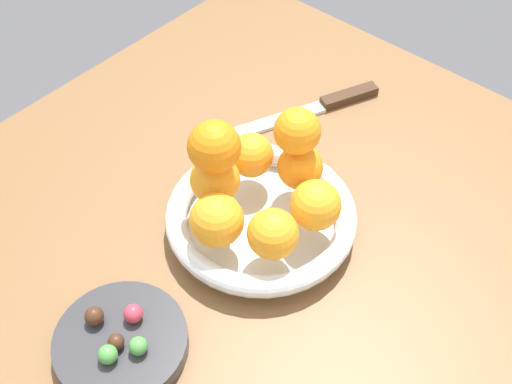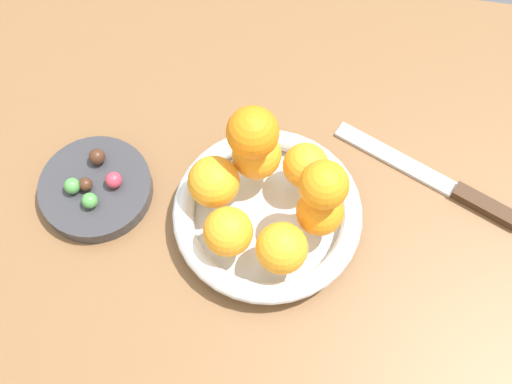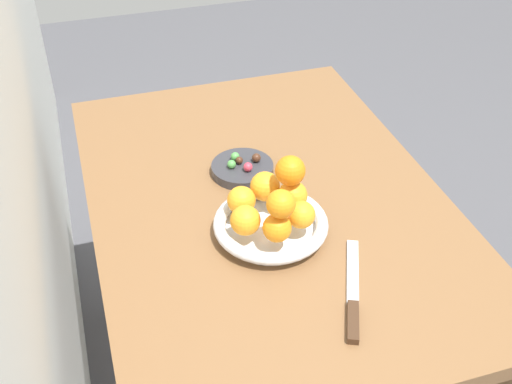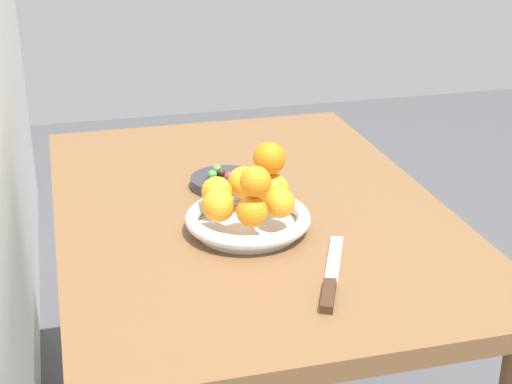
# 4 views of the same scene
# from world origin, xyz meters

# --- Properties ---
(dining_table) EXTENTS (1.10, 0.76, 0.74)m
(dining_table) POSITION_xyz_m (0.00, 0.00, 0.65)
(dining_table) COLOR brown
(dining_table) RESTS_ON ground_plane
(fruit_bowl) EXTENTS (0.23, 0.23, 0.04)m
(fruit_bowl) POSITION_xyz_m (-0.12, 0.03, 0.76)
(fruit_bowl) COLOR silver
(fruit_bowl) RESTS_ON dining_table
(candy_dish) EXTENTS (0.14, 0.14, 0.02)m
(candy_dish) POSITION_xyz_m (0.10, 0.03, 0.75)
(candy_dish) COLOR #333338
(candy_dish) RESTS_ON dining_table
(orange_0) EXTENTS (0.06, 0.06, 0.06)m
(orange_0) POSITION_xyz_m (-0.14, 0.09, 0.81)
(orange_0) COLOR orange
(orange_0) RESTS_ON fruit_bowl
(orange_1) EXTENTS (0.06, 0.06, 0.06)m
(orange_1) POSITION_xyz_m (-0.18, 0.04, 0.81)
(orange_1) COLOR orange
(orange_1) RESTS_ON fruit_bowl
(orange_2) EXTENTS (0.06, 0.06, 0.06)m
(orange_2) POSITION_xyz_m (-0.16, -0.02, 0.81)
(orange_2) COLOR orange
(orange_2) RESTS_ON fruit_bowl
(orange_3) EXTENTS (0.06, 0.06, 0.06)m
(orange_3) POSITION_xyz_m (-0.10, -0.02, 0.81)
(orange_3) COLOR orange
(orange_3) RESTS_ON fruit_bowl
(orange_4) EXTENTS (0.06, 0.06, 0.06)m
(orange_4) POSITION_xyz_m (-0.05, 0.02, 0.81)
(orange_4) COLOR orange
(orange_4) RESTS_ON fruit_bowl
(orange_5) EXTENTS (0.06, 0.06, 0.06)m
(orange_5) POSITION_xyz_m (-0.08, 0.08, 0.81)
(orange_5) COLOR orange
(orange_5) RESTS_ON fruit_bowl
(orange_6) EXTENTS (0.06, 0.06, 0.06)m
(orange_6) POSITION_xyz_m (-0.09, -0.02, 0.87)
(orange_6) COLOR orange
(orange_6) RESTS_ON orange_3
(orange_7) EXTENTS (0.06, 0.06, 0.06)m
(orange_7) POSITION_xyz_m (-0.18, 0.03, 0.86)
(orange_7) COLOR orange
(orange_7) RESTS_ON orange_1
(candy_ball_0) EXTENTS (0.02, 0.02, 0.02)m
(candy_ball_0) POSITION_xyz_m (0.08, 0.02, 0.77)
(candy_ball_0) COLOR #C6384C
(candy_ball_0) RESTS_ON candy_dish
(candy_ball_1) EXTENTS (0.02, 0.02, 0.02)m
(candy_ball_1) POSITION_xyz_m (0.10, 0.05, 0.77)
(candy_ball_1) COLOR #4C9947
(candy_ball_1) RESTS_ON candy_dish
(candy_ball_2) EXTENTS (0.02, 0.02, 0.02)m
(candy_ball_2) POSITION_xyz_m (0.13, 0.04, 0.77)
(candy_ball_2) COLOR #4C9947
(candy_ball_2) RESTS_ON candy_dish
(candy_ball_3) EXTENTS (0.02, 0.02, 0.02)m
(candy_ball_3) POSITION_xyz_m (0.11, -0.01, 0.77)
(candy_ball_3) COLOR #472819
(candy_ball_3) RESTS_ON candy_dish
(candy_ball_4) EXTENTS (0.02, 0.02, 0.02)m
(candy_ball_4) POSITION_xyz_m (0.11, 0.03, 0.77)
(candy_ball_4) COLOR #472819
(candy_ball_4) RESTS_ON candy_dish
(knife) EXTENTS (0.25, 0.12, 0.01)m
(knife) POSITION_xyz_m (-0.33, -0.06, 0.75)
(knife) COLOR #3F2819
(knife) RESTS_ON dining_table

